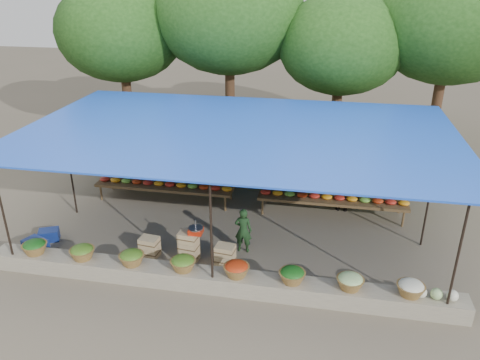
% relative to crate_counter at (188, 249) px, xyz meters
% --- Properties ---
extents(ground, '(60.00, 60.00, 0.00)m').
position_rel_crate_counter_xyz_m(ground, '(0.89, 1.78, -0.31)').
color(ground, '#645B4A').
rests_on(ground, ground).
extents(stone_curb, '(10.60, 0.55, 0.40)m').
position_rel_crate_counter_xyz_m(stone_curb, '(0.89, -0.97, -0.11)').
color(stone_curb, slate).
rests_on(stone_curb, ground).
extents(stall_canopy, '(10.80, 6.60, 2.82)m').
position_rel_crate_counter_xyz_m(stall_canopy, '(0.89, 1.86, 2.36)').
color(stall_canopy, black).
rests_on(stall_canopy, ground).
extents(produce_baskets, '(8.98, 0.58, 0.34)m').
position_rel_crate_counter_xyz_m(produce_baskets, '(0.79, -0.97, 0.25)').
color(produce_baskets, brown).
rests_on(produce_baskets, stone_curb).
extents(netting_backdrop, '(10.60, 0.06, 2.50)m').
position_rel_crate_counter_xyz_m(netting_backdrop, '(0.89, 4.93, 0.94)').
color(netting_backdrop, '#204B1B').
rests_on(netting_backdrop, ground).
extents(tree_row, '(16.51, 5.50, 7.12)m').
position_rel_crate_counter_xyz_m(tree_row, '(1.40, 7.87, 4.39)').
color(tree_row, '#3C2816').
rests_on(tree_row, ground).
extents(fruit_table_left, '(4.21, 0.95, 0.93)m').
position_rel_crate_counter_xyz_m(fruit_table_left, '(-1.60, 3.14, 0.30)').
color(fruit_table_left, '#462E1C').
rests_on(fruit_table_left, ground).
extents(fruit_table_right, '(4.21, 0.95, 0.93)m').
position_rel_crate_counter_xyz_m(fruit_table_right, '(3.40, 3.14, 0.30)').
color(fruit_table_right, '#462E1C').
rests_on(fruit_table_right, ground).
extents(crate_counter, '(2.39, 0.39, 0.77)m').
position_rel_crate_counter_xyz_m(crate_counter, '(0.00, 0.00, 0.00)').
color(crate_counter, tan).
rests_on(crate_counter, ground).
extents(weighing_scale, '(0.34, 0.34, 0.37)m').
position_rel_crate_counter_xyz_m(weighing_scale, '(0.23, 0.00, 0.55)').
color(weighing_scale, red).
rests_on(weighing_scale, crate_counter).
extents(vendor_seated, '(0.43, 0.29, 1.18)m').
position_rel_crate_counter_xyz_m(vendor_seated, '(1.25, 0.66, 0.28)').
color(vendor_seated, '#193719').
rests_on(vendor_seated, ground).
extents(customer_left, '(0.94, 0.75, 1.88)m').
position_rel_crate_counter_xyz_m(customer_left, '(-3.28, 3.56, 0.63)').
color(customer_left, slate).
rests_on(customer_left, ground).
extents(customer_mid, '(1.29, 1.03, 1.74)m').
position_rel_crate_counter_xyz_m(customer_mid, '(2.59, 4.25, 0.56)').
color(customer_mid, slate).
rests_on(customer_mid, ground).
extents(customer_right, '(0.93, 0.47, 1.52)m').
position_rel_crate_counter_xyz_m(customer_right, '(3.70, 3.47, 0.45)').
color(customer_right, slate).
rests_on(customer_right, ground).
extents(blue_crate_front, '(0.69, 0.60, 0.34)m').
position_rel_crate_counter_xyz_m(blue_crate_front, '(-3.83, -0.37, -0.14)').
color(blue_crate_front, navy).
rests_on(blue_crate_front, ground).
extents(blue_crate_back, '(0.60, 0.53, 0.30)m').
position_rel_crate_counter_xyz_m(blue_crate_back, '(-3.83, 0.23, -0.16)').
color(blue_crate_back, navy).
rests_on(blue_crate_back, ground).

